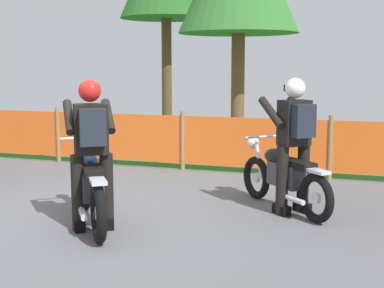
{
  "coord_description": "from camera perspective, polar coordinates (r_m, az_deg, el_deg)",
  "views": [
    {
      "loc": [
        3.12,
        -5.51,
        1.83
      ],
      "look_at": [
        1.1,
        0.51,
        0.9
      ],
      "focal_mm": 49.84,
      "sensor_mm": 36.0,
      "label": 1
    }
  ],
  "objects": [
    {
      "name": "ground",
      "position": [
        6.59,
        -10.65,
        -8.01
      ],
      "size": [
        24.0,
        24.0,
        0.02
      ],
      "primitive_type": "cube",
      "color": "#5B5B60"
    },
    {
      "name": "grass_verge",
      "position": [
        13.24,
        4.72,
        0.36
      ],
      "size": [
        24.0,
        7.91,
        0.01
      ],
      "primitive_type": "cube",
      "color": "#427A33",
      "rests_on": "ground"
    },
    {
      "name": "barrier_fence",
      "position": [
        9.41,
        -1.02,
        0.45
      ],
      "size": [
        10.23,
        0.08,
        1.05
      ],
      "color": "olive",
      "rests_on": "ground"
    },
    {
      "name": "motorcycle_lead",
      "position": [
        6.92,
        9.74,
        -3.43
      ],
      "size": [
        1.39,
        1.42,
        0.89
      ],
      "rotation": [
        0.0,
        0.0,
        2.34
      ],
      "color": "black",
      "rests_on": "ground"
    },
    {
      "name": "motorcycle_trailing",
      "position": [
        6.3,
        -10.84,
        -4.34
      ],
      "size": [
        1.26,
        1.7,
        0.96
      ],
      "rotation": [
        0.0,
        0.0,
        2.19
      ],
      "color": "black",
      "rests_on": "ground"
    },
    {
      "name": "rider_lead",
      "position": [
        6.67,
        10.88,
        0.62
      ],
      "size": [
        0.76,
        0.77,
        1.69
      ],
      "rotation": [
        0.0,
        0.0,
        2.34
      ],
      "color": "black",
      "rests_on": "ground"
    },
    {
      "name": "rider_trailing",
      "position": [
        6.0,
        -10.72,
        -0.23
      ],
      "size": [
        0.72,
        0.78,
        1.69
      ],
      "rotation": [
        0.0,
        0.0,
        2.19
      ],
      "color": "black",
      "rests_on": "ground"
    }
  ]
}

